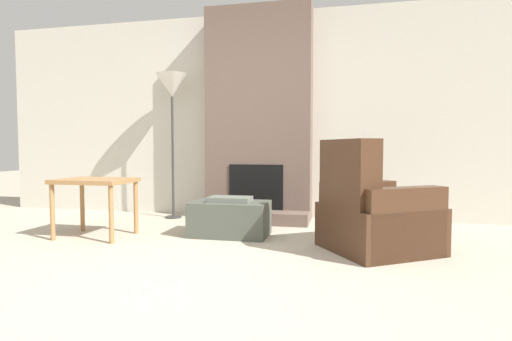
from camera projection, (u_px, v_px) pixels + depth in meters
name	position (u px, v px, depth m)	size (l,w,h in m)	color
ground_plane	(179.00, 284.00, 2.58)	(24.00, 24.00, 0.00)	#B2A893
wall_back	(262.00, 116.00, 5.14)	(7.37, 0.06, 2.60)	beige
fireplace	(259.00, 119.00, 4.93)	(1.30, 0.65, 2.60)	brown
ottoman	(230.00, 218.00, 4.00)	(0.76, 0.47, 0.39)	#474C42
armchair	(372.00, 218.00, 3.38)	(1.10, 1.09, 0.95)	#422819
side_table	(95.00, 187.00, 3.93)	(0.70, 0.53, 0.58)	#9E7042
floor_lamp_left	(172.00, 90.00, 4.97)	(0.40, 0.40, 1.80)	#333333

